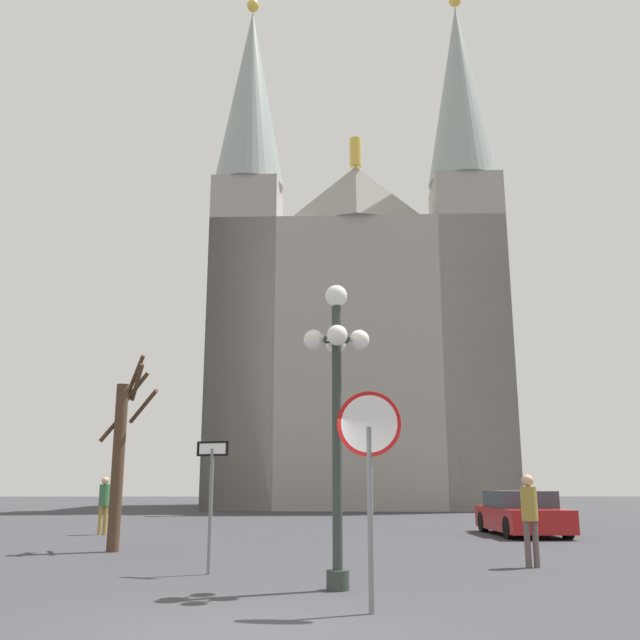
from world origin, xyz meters
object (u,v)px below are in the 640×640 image
object	(u,v)px
street_lamp	(337,388)
pedestrian_standing	(529,510)
stop_sign	(369,452)
cathedral	(357,334)
bare_tree	(120,455)
parked_car_near_red	(522,514)
pedestrian_walking	(104,499)
one_way_arrow_sign	(211,487)

from	to	relation	value
street_lamp	pedestrian_standing	distance (m)	5.21
street_lamp	stop_sign	bearing A→B (deg)	-79.01
cathedral	bare_tree	distance (m)	27.05
cathedral	street_lamp	xyz separation A→B (m)	(-2.19, -30.57, -7.28)
parked_car_near_red	pedestrian_standing	xyz separation A→B (m)	(-2.11, -7.92, 0.45)
cathedral	stop_sign	world-z (taller)	cathedral
bare_tree	pedestrian_walking	size ratio (longest dim) A/B	2.72
cathedral	pedestrian_standing	world-z (taller)	cathedral
street_lamp	pedestrian_walking	distance (m)	13.13
bare_tree	pedestrian_standing	world-z (taller)	bare_tree
one_way_arrow_sign	bare_tree	size ratio (longest dim) A/B	0.50
parked_car_near_red	street_lamp	bearing A→B (deg)	-119.37
bare_tree	pedestrian_standing	distance (m)	9.62
bare_tree	cathedral	bearing A→B (deg)	73.50
stop_sign	one_way_arrow_sign	bearing A→B (deg)	125.37
cathedral	street_lamp	world-z (taller)	cathedral
stop_sign	pedestrian_walking	size ratio (longest dim) A/B	1.64
stop_sign	pedestrian_walking	xyz separation A→B (m)	(-7.34, 12.88, -0.98)
stop_sign	bare_tree	distance (m)	9.55
stop_sign	one_way_arrow_sign	size ratio (longest dim) A/B	1.20
stop_sign	pedestrian_walking	bearing A→B (deg)	119.69
one_way_arrow_sign	pedestrian_walking	bearing A→B (deg)	117.14
stop_sign	one_way_arrow_sign	xyz separation A→B (m)	(-2.67, 3.76, -0.51)
stop_sign	bare_tree	world-z (taller)	bare_tree
cathedral	parked_car_near_red	xyz separation A→B (m)	(3.82, -19.89, -9.81)
pedestrian_standing	stop_sign	bearing A→B (deg)	-126.81
cathedral	street_lamp	distance (m)	31.50
street_lamp	bare_tree	size ratio (longest dim) A/B	1.04
street_lamp	pedestrian_walking	xyz separation A→B (m)	(-6.96, 10.93, -2.10)
pedestrian_walking	stop_sign	bearing A→B (deg)	-60.31
cathedral	bare_tree	size ratio (longest dim) A/B	6.82
one_way_arrow_sign	bare_tree	xyz separation A→B (m)	(-2.85, 4.03, 0.73)
one_way_arrow_sign	street_lamp	distance (m)	3.34
stop_sign	pedestrian_standing	size ratio (longest dim) A/B	1.62
stop_sign	pedestrian_standing	distance (m)	5.95
parked_car_near_red	pedestrian_standing	bearing A→B (deg)	-104.94
stop_sign	bare_tree	size ratio (longest dim) A/B	0.60
street_lamp	pedestrian_walking	size ratio (longest dim) A/B	2.82
stop_sign	street_lamp	bearing A→B (deg)	100.99
street_lamp	pedestrian_standing	world-z (taller)	street_lamp
bare_tree	pedestrian_walking	world-z (taller)	bare_tree
cathedral	pedestrian_standing	xyz separation A→B (m)	(1.71, -27.81, -9.36)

